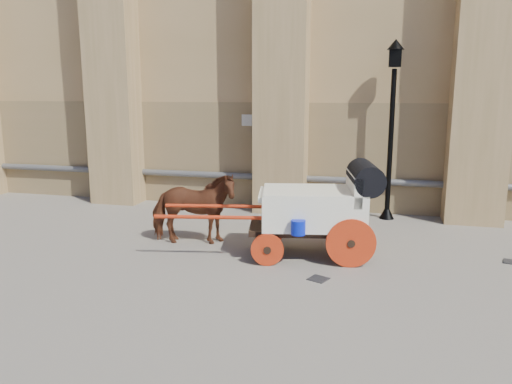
# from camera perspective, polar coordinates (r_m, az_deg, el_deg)

# --- Properties ---
(ground) EXTENTS (90.00, 90.00, 0.00)m
(ground) POSITION_cam_1_polar(r_m,az_deg,el_deg) (10.48, 4.37, -6.99)
(ground) COLOR slate
(ground) RESTS_ON ground
(horse) EXTENTS (2.03, 1.23, 1.60)m
(horse) POSITION_cam_1_polar(r_m,az_deg,el_deg) (10.95, -7.22, -1.89)
(horse) COLOR brown
(horse) RESTS_ON ground
(carriage) EXTENTS (4.57, 1.98, 1.94)m
(carriage) POSITION_cam_1_polar(r_m,az_deg,el_deg) (10.11, 7.41, -1.59)
(carriage) COLOR black
(carriage) RESTS_ON ground
(street_lamp) EXTENTS (0.43, 0.43, 4.58)m
(street_lamp) POSITION_cam_1_polar(r_m,az_deg,el_deg) (13.30, 15.22, 7.34)
(street_lamp) COLOR black
(street_lamp) RESTS_ON ground
(drain_grate_near) EXTENTS (0.42, 0.42, 0.01)m
(drain_grate_near) POSITION_cam_1_polar(r_m,az_deg,el_deg) (9.14, 7.14, -9.82)
(drain_grate_near) COLOR black
(drain_grate_near) RESTS_ON ground
(drain_grate_far) EXTENTS (0.39, 0.39, 0.01)m
(drain_grate_far) POSITION_cam_1_polar(r_m,az_deg,el_deg) (11.14, 27.22, -7.12)
(drain_grate_far) COLOR black
(drain_grate_far) RESTS_ON ground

